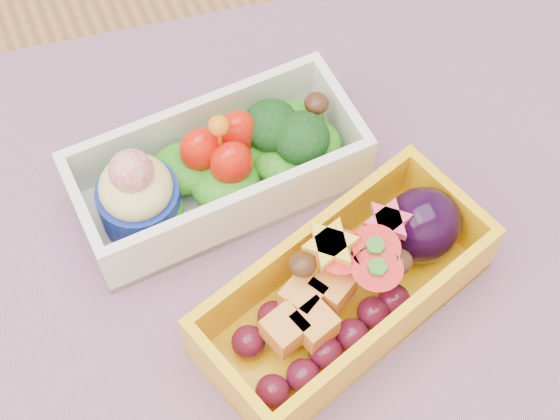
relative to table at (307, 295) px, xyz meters
name	(u,v)px	position (x,y,z in m)	size (l,w,h in m)	color
table	(307,295)	(0.00, 0.00, 0.00)	(1.20, 0.80, 0.75)	brown
placemat	(273,248)	(-0.03, 0.00, 0.10)	(0.55, 0.42, 0.00)	gray
bento_white	(216,169)	(-0.05, 0.06, 0.13)	(0.20, 0.10, 0.08)	white
bento_yellow	(350,287)	(0.00, -0.06, 0.13)	(0.20, 0.14, 0.06)	#FFB70D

